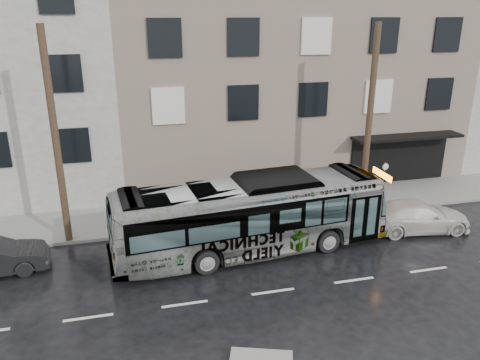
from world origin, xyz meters
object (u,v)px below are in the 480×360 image
at_px(utility_pole_front, 369,122).
at_px(bus, 250,216).
at_px(white_sedan, 417,216).
at_px(sign_post, 383,185).
at_px(utility_pole_rear, 56,140).

xyz_separation_m(utility_pole_front, bus, (-6.50, -2.60, -3.05)).
bearing_deg(bus, white_sedan, -94.74).
distance_m(sign_post, white_sedan, 2.61).
xyz_separation_m(sign_post, bus, (-7.60, -2.60, 0.25)).
xyz_separation_m(utility_pole_rear, white_sedan, (15.47, -2.50, -3.95)).
height_order(utility_pole_front, white_sedan, utility_pole_front).
bearing_deg(sign_post, white_sedan, -81.68).
bearing_deg(utility_pole_rear, bus, -19.11).
relative_size(utility_pole_rear, white_sedan, 1.86).
distance_m(utility_pole_front, utility_pole_rear, 14.00).
xyz_separation_m(utility_pole_front, white_sedan, (1.47, -2.50, -3.95)).
distance_m(utility_pole_rear, bus, 8.50).
bearing_deg(bus, utility_pole_front, -73.64).
xyz_separation_m(bus, white_sedan, (7.97, 0.09, -0.90)).
distance_m(sign_post, bus, 8.04).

